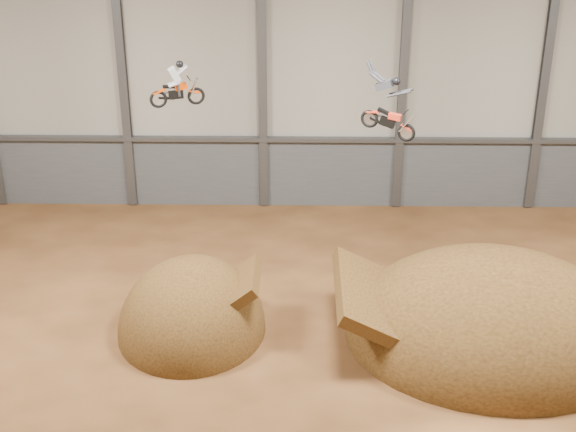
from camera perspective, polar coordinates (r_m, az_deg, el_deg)
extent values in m
plane|color=#452712|center=(27.85, 3.94, -11.53)|extent=(40.00, 40.00, 0.00)
cube|color=#A19C8F|center=(38.71, 3.20, 10.41)|extent=(40.00, 0.10, 14.00)
cube|color=#4B4E52|center=(40.20, 3.03, 3.09)|extent=(39.80, 0.18, 3.50)
cube|color=#47494F|center=(39.44, 3.10, 5.45)|extent=(39.80, 0.35, 0.20)
cube|color=#47494F|center=(39.41, -11.72, 10.20)|extent=(0.40, 0.36, 13.90)
cube|color=#47494F|center=(38.53, -1.83, 10.36)|extent=(0.40, 0.36, 13.90)
cube|color=#47494F|center=(38.79, 8.21, 10.23)|extent=(0.40, 0.36, 13.90)
cube|color=#47494F|center=(40.17, 17.83, 9.81)|extent=(0.40, 0.36, 13.90)
ellipsoid|color=#36210D|center=(30.60, -6.80, -8.02)|extent=(5.50, 6.35, 5.50)
ellipsoid|color=#36210D|center=(30.90, 14.12, -8.32)|extent=(10.70, 9.46, 6.17)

